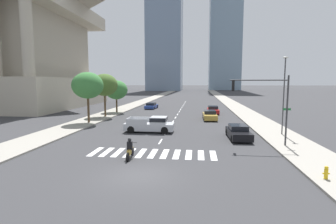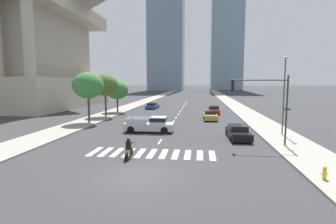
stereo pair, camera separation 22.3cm
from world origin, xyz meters
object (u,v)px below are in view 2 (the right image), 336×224
at_px(sedan_gold_1, 210,115).
at_px(street_tree_second, 105,85).
at_px(street_tree_nearest, 88,85).
at_px(street_tree_third, 117,90).
at_px(fire_hydrant, 325,173).
at_px(motorcycle_lead, 129,150).
at_px(traffic_signal_near, 265,97).
at_px(sedan_red_0, 214,110).
at_px(pickup_truck, 151,125).
at_px(sedan_blue_3, 152,106).
at_px(sedan_black_2, 238,132).
at_px(street_lamp_east, 284,90).

height_order(sedan_gold_1, street_tree_second, street_tree_second).
bearing_deg(street_tree_nearest, street_tree_third, 90.00).
bearing_deg(fire_hydrant, street_tree_second, 131.62).
bearing_deg(street_tree_nearest, sedan_gold_1, 19.15).
relative_size(motorcycle_lead, sedan_gold_1, 0.44).
xyz_separation_m(fire_hydrant, traffic_signal_near, (-1.44, 7.61, 3.61)).
xyz_separation_m(sedan_gold_1, street_tree_nearest, (-15.69, -5.45, 4.30)).
bearing_deg(sedan_red_0, street_tree_second, -68.08).
xyz_separation_m(pickup_truck, sedan_red_0, (7.47, 17.46, -0.22)).
bearing_deg(street_tree_second, traffic_signal_near, -39.27).
height_order(pickup_truck, sedan_blue_3, pickup_truck).
height_order(sedan_black_2, fire_hydrant, sedan_black_2).
xyz_separation_m(traffic_signal_near, street_tree_nearest, (-19.47, 9.84, 0.79)).
bearing_deg(traffic_signal_near, sedan_gold_1, -76.14).
bearing_deg(street_lamp_east, sedan_red_0, 108.27).
bearing_deg(pickup_truck, street_tree_second, 130.58).
relative_size(pickup_truck, street_tree_nearest, 0.82).
relative_size(pickup_truck, fire_hydrant, 7.32).
height_order(motorcycle_lead, sedan_gold_1, motorcycle_lead).
distance_m(sedan_gold_1, street_lamp_east, 13.07).
bearing_deg(street_tree_second, street_tree_nearest, -90.00).
height_order(pickup_truck, street_tree_nearest, street_tree_nearest).
bearing_deg(street_tree_third, street_tree_second, -90.00).
relative_size(traffic_signal_near, street_lamp_east, 0.75).
xyz_separation_m(sedan_black_2, traffic_signal_near, (1.63, -2.87, 3.52)).
relative_size(sedan_gold_1, traffic_signal_near, 0.83).
bearing_deg(motorcycle_lead, sedan_black_2, -50.91).
bearing_deg(pickup_truck, street_tree_third, 119.38).
bearing_deg(fire_hydrant, sedan_gold_1, 102.82).
bearing_deg(street_lamp_east, street_tree_second, 153.64).
relative_size(street_lamp_east, street_tree_second, 1.20).
bearing_deg(street_lamp_east, sedan_gold_1, 122.64).
distance_m(sedan_blue_3, traffic_signal_near, 33.04).
relative_size(sedan_black_2, street_lamp_east, 0.60).
distance_m(pickup_truck, street_tree_nearest, 11.02).
distance_m(sedan_gold_1, street_tree_second, 16.28).
relative_size(street_tree_second, street_tree_third, 1.17).
distance_m(pickup_truck, sedan_gold_1, 12.14).
bearing_deg(street_lamp_east, motorcycle_lead, -144.31).
xyz_separation_m(sedan_red_0, street_lamp_east, (5.87, -17.76, 4.00)).
relative_size(pickup_truck, street_tree_third, 0.96).
xyz_separation_m(sedan_red_0, fire_hydrant, (4.37, -30.19, -0.08)).
bearing_deg(street_tree_nearest, sedan_black_2, -21.37).
bearing_deg(traffic_signal_near, sedan_blue_3, -63.31).
relative_size(motorcycle_lead, pickup_truck, 0.40).
height_order(motorcycle_lead, street_tree_second, street_tree_second).
bearing_deg(street_tree_second, street_tree_third, 90.00).
xyz_separation_m(street_tree_second, street_tree_third, (0.00, 5.68, -0.91)).
xyz_separation_m(traffic_signal_near, street_tree_second, (-19.47, 15.92, 0.77)).
xyz_separation_m(sedan_red_0, street_tree_third, (-16.54, -0.98, 3.39)).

